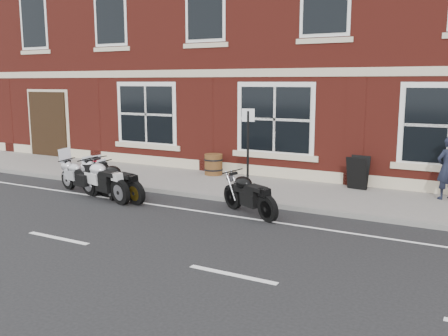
{
  "coord_description": "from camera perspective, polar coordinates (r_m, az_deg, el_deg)",
  "views": [
    {
      "loc": [
        7.64,
        -9.86,
        3.13
      ],
      "look_at": [
        1.3,
        1.6,
        0.86
      ],
      "focal_mm": 40.0,
      "sensor_mm": 36.0,
      "label": 1
    }
  ],
  "objects": [
    {
      "name": "moto_touring_silver",
      "position": [
        14.82,
        -16.16,
        -0.76
      ],
      "size": [
        1.85,
        0.62,
        1.23
      ],
      "rotation": [
        0.0,
        0.0,
        1.33
      ],
      "color": "black",
      "rests_on": "ground"
    },
    {
      "name": "kerb",
      "position": [
        13.97,
        -5.03,
        -2.89
      ],
      "size": [
        30.0,
        0.16,
        0.12
      ],
      "primitive_type": "cube",
      "color": "slate",
      "rests_on": "ground"
    },
    {
      "name": "a_board_sign",
      "position": [
        14.6,
        15.05,
        -0.51
      ],
      "size": [
        0.6,
        0.44,
        0.94
      ],
      "primitive_type": null,
      "rotation": [
        0.0,
        0.0,
        -0.12
      ],
      "color": "black",
      "rests_on": "sidewalk"
    },
    {
      "name": "moto_sport_silver",
      "position": [
        13.72,
        -13.52,
        -1.2
      ],
      "size": [
        2.14,
        0.72,
        0.98
      ],
      "rotation": [
        0.0,
        0.0,
        1.3
      ],
      "color": "black",
      "rests_on": "ground"
    },
    {
      "name": "moto_sport_red",
      "position": [
        14.33,
        -13.38,
        -0.9
      ],
      "size": [
        1.74,
        1.26,
        0.91
      ],
      "rotation": [
        0.0,
        0.0,
        0.97
      ],
      "color": "black",
      "rests_on": "ground"
    },
    {
      "name": "moto_sport_black",
      "position": [
        13.57,
        -11.91,
        -1.41
      ],
      "size": [
        2.03,
        0.62,
        0.92
      ],
      "rotation": [
        0.0,
        0.0,
        1.33
      ],
      "color": "black",
      "rests_on": "ground"
    },
    {
      "name": "sidewalk",
      "position": [
        15.27,
        -1.72,
        -1.75
      ],
      "size": [
        30.0,
        3.0,
        0.12
      ],
      "primitive_type": "cube",
      "color": "slate",
      "rests_on": "ground"
    },
    {
      "name": "barrel_planter",
      "position": [
        16.28,
        -1.21,
        0.41
      ],
      "size": [
        0.61,
        0.61,
        0.68
      ],
      "color": "#472713",
      "rests_on": "sidewalk"
    },
    {
      "name": "pedestrian_left",
      "position": [
        14.04,
        24.15,
        -0.01
      ],
      "size": [
        0.7,
        0.69,
        1.63
      ],
      "primitive_type": "imported",
      "rotation": [
        0.0,
        0.0,
        3.89
      ],
      "color": "black",
      "rests_on": "sidewalk"
    },
    {
      "name": "ground",
      "position": [
        12.86,
        -8.57,
        -4.35
      ],
      "size": [
        80.0,
        80.0,
        0.0
      ],
      "primitive_type": "plane",
      "color": "black",
      "rests_on": "ground"
    },
    {
      "name": "moto_naked_black",
      "position": [
        11.85,
        2.94,
        -2.87
      ],
      "size": [
        1.85,
        1.07,
        0.91
      ],
      "rotation": [
        0.0,
        0.0,
        1.08
      ],
      "color": "black",
      "rests_on": "ground"
    },
    {
      "name": "pub_building",
      "position": [
        21.94,
        8.7,
        17.26
      ],
      "size": [
        24.0,
        12.0,
        12.0
      ],
      "primitive_type": "cube",
      "color": "maroon",
      "rests_on": "ground"
    },
    {
      "name": "parking_sign",
      "position": [
        12.82,
        2.75,
        2.39
      ],
      "size": [
        0.32,
        0.11,
        2.33
      ],
      "rotation": [
        0.0,
        0.0,
        0.27
      ],
      "color": "black",
      "rests_on": "sidewalk"
    }
  ]
}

